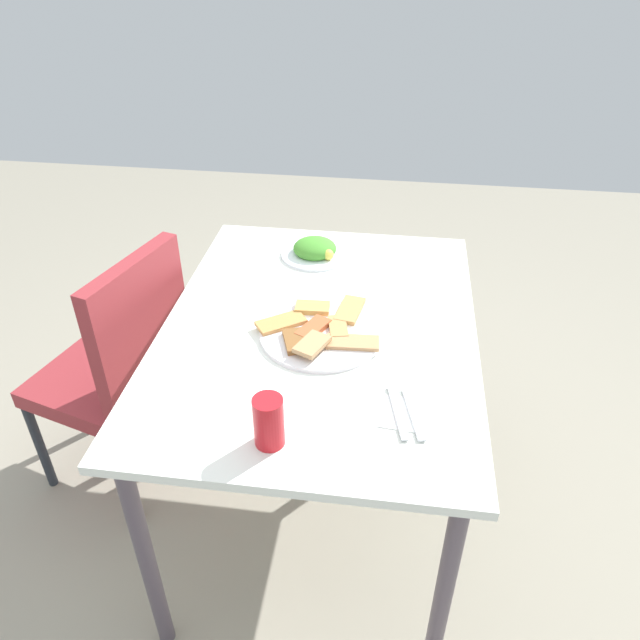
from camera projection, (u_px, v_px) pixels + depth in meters
The scene contains 9 objects.
ground_plane at pixel (319, 505), 2.12m from camera, with size 6.00×6.00×0.00m, color gray.
dining_table at pixel (319, 350), 1.73m from camera, with size 1.15×0.86×0.77m.
dining_chair at pixel (123, 363), 1.96m from camera, with size 0.52×0.52×0.90m.
pide_platter at pixel (321, 331), 1.64m from camera, with size 0.34×0.35×0.04m.
salad_plate_greens at pixel (315, 250), 2.00m from camera, with size 0.22×0.22×0.06m.
soda_can at pixel (269, 422), 1.29m from camera, with size 0.07×0.07×0.12m, color red.
paper_napkin at pixel (405, 414), 1.39m from camera, with size 0.11×0.11×0.00m, color white.
fork at pixel (413, 413), 1.39m from camera, with size 0.17×0.02×0.01m, color silver.
spoon at pixel (397, 412), 1.39m from camera, with size 0.18×0.02×0.01m, color silver.
Camera 1 is at (-1.36, -0.19, 1.74)m, focal length 34.21 mm.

